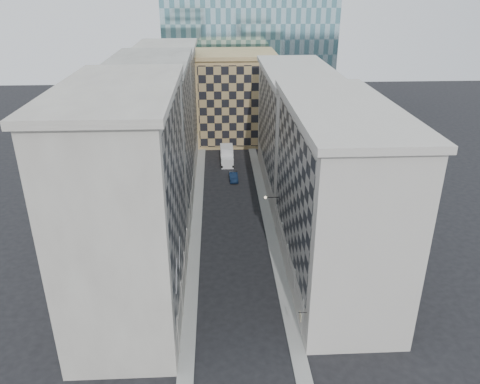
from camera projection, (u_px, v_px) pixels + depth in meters
name	position (u px, v px, depth m)	size (l,w,h in m)	color
ground	(244.00, 374.00, 41.99)	(260.00, 260.00, 0.00)	black
sidewalk_west	(197.00, 219.00, 68.99)	(1.50, 100.00, 0.15)	gray
sidewalk_east	(267.00, 217.00, 69.47)	(1.50, 100.00, 0.15)	gray
bldg_left_a	(129.00, 205.00, 46.60)	(10.80, 22.80, 23.70)	#9E978E
bldg_left_b	(155.00, 141.00, 66.80)	(10.80, 22.80, 22.70)	gray
bldg_left_c	(169.00, 106.00, 87.01)	(10.80, 22.80, 21.70)	#9E978E
bldg_right_a	(334.00, 197.00, 51.85)	(10.80, 26.80, 20.70)	#B5AFA6
bldg_right_b	(296.00, 130.00, 76.60)	(10.80, 28.80, 19.70)	#B5AFA6
tan_block	(235.00, 97.00, 99.90)	(16.80, 14.80, 18.80)	tan
church_tower	(223.00, 6.00, 105.39)	(7.20, 7.20, 51.50)	#2F2A24
flagpoles_left	(178.00, 264.00, 43.86)	(0.10, 6.33, 2.33)	gray
bracket_lamp	(267.00, 197.00, 61.44)	(1.98, 0.36, 0.36)	black
box_truck	(227.00, 156.00, 89.72)	(2.46, 5.87, 3.20)	silver
dark_car	(233.00, 177.00, 82.29)	(1.47, 4.21, 1.39)	#0F1D37
shop_sign	(300.00, 316.00, 43.38)	(0.85, 0.75, 0.83)	black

